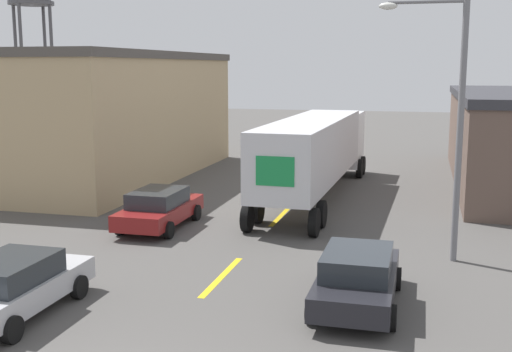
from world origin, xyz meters
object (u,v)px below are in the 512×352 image
parked_car_right_near (357,277)px  street_lamp (450,111)px  semi_truck (318,147)px  parked_car_left_near (12,286)px  parked_car_left_far (159,208)px

parked_car_right_near → street_lamp: (2.23, 4.63, 3.93)m
semi_truck → parked_car_left_near: size_ratio=3.46×
parked_car_left_far → street_lamp: bearing=-8.6°
parked_car_left_near → parked_car_left_far: size_ratio=1.00×
semi_truck → parked_car_right_near: 13.98m
semi_truck → street_lamp: (5.46, -8.88, 2.38)m
parked_car_left_far → street_lamp: 11.11m
parked_car_left_far → street_lamp: street_lamp is taller
semi_truck → street_lamp: size_ratio=1.97×
parked_car_left_near → parked_car_left_far: bearing=90.0°
parked_car_left_near → parked_car_right_near: 8.53m
semi_truck → street_lamp: bearing=-56.9°
semi_truck → parked_car_left_near: (-4.82, -16.32, -1.56)m
parked_car_left_near → semi_truck: bearing=73.5°
parked_car_left_far → street_lamp: (10.28, -1.55, 3.93)m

